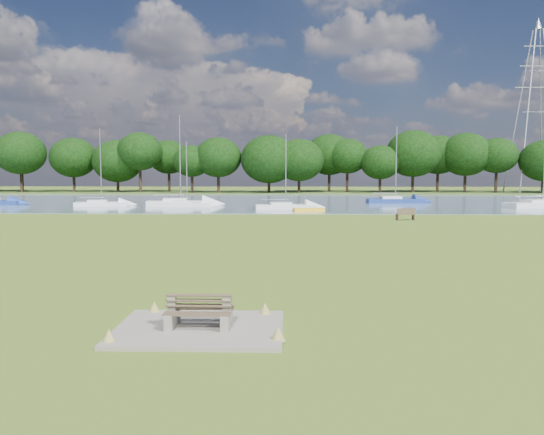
{
  "coord_description": "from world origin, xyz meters",
  "views": [
    {
      "loc": [
        2.21,
        -27.01,
        4.02
      ],
      "look_at": [
        1.48,
        -2.0,
        1.82
      ],
      "focal_mm": 35.0,
      "sensor_mm": 36.0,
      "label": 1
    }
  ],
  "objects_px": {
    "sailboat_1": "(180,201)",
    "sailboat_4": "(395,199)",
    "kayak": "(309,210)",
    "sailboat_6": "(285,205)",
    "bench_pair": "(199,313)",
    "riverbank_bench": "(406,214)",
    "sailboat_7": "(187,203)",
    "sailboat_2": "(101,202)",
    "pylon": "(536,84)",
    "sailboat_3": "(542,203)"
  },
  "relations": [
    {
      "from": "bench_pair",
      "to": "sailboat_7",
      "type": "xyz_separation_m",
      "value": [
        -9.01,
        45.54,
        0.0
      ]
    },
    {
      "from": "kayak",
      "to": "sailboat_7",
      "type": "distance_m",
      "value": 14.69
    },
    {
      "from": "kayak",
      "to": "sailboat_1",
      "type": "bearing_deg",
      "value": 133.92
    },
    {
      "from": "sailboat_1",
      "to": "sailboat_4",
      "type": "relative_size",
      "value": 1.09
    },
    {
      "from": "sailboat_7",
      "to": "bench_pair",
      "type": "bearing_deg",
      "value": -77.22
    },
    {
      "from": "kayak",
      "to": "sailboat_7",
      "type": "height_order",
      "value": "sailboat_7"
    },
    {
      "from": "pylon",
      "to": "sailboat_3",
      "type": "relative_size",
      "value": 2.83
    },
    {
      "from": "kayak",
      "to": "riverbank_bench",
      "type": "bearing_deg",
      "value": -67.48
    },
    {
      "from": "riverbank_bench",
      "to": "kayak",
      "type": "relative_size",
      "value": 0.53
    },
    {
      "from": "kayak",
      "to": "sailboat_2",
      "type": "height_order",
      "value": "sailboat_2"
    },
    {
      "from": "pylon",
      "to": "sailboat_4",
      "type": "xyz_separation_m",
      "value": [
        -30.77,
        -31.14,
        -18.79
      ]
    },
    {
      "from": "kayak",
      "to": "sailboat_7",
      "type": "xyz_separation_m",
      "value": [
        -13.35,
        6.13,
        0.26
      ]
    },
    {
      "from": "riverbank_bench",
      "to": "sailboat_7",
      "type": "xyz_separation_m",
      "value": [
        -20.91,
        15.16,
        -0.03
      ]
    },
    {
      "from": "pylon",
      "to": "kayak",
      "type": "bearing_deg",
      "value": -133.25
    },
    {
      "from": "riverbank_bench",
      "to": "sailboat_6",
      "type": "bearing_deg",
      "value": 117.6
    },
    {
      "from": "riverbank_bench",
      "to": "sailboat_4",
      "type": "relative_size",
      "value": 0.18
    },
    {
      "from": "pylon",
      "to": "sailboat_1",
      "type": "bearing_deg",
      "value": -146.96
    },
    {
      "from": "kayak",
      "to": "sailboat_2",
      "type": "relative_size",
      "value": 0.36
    },
    {
      "from": "sailboat_6",
      "to": "sailboat_1",
      "type": "bearing_deg",
      "value": 150.33
    },
    {
      "from": "sailboat_1",
      "to": "sailboat_6",
      "type": "xyz_separation_m",
      "value": [
        12.1,
        -4.79,
        -0.11
      ]
    },
    {
      "from": "pylon",
      "to": "sailboat_1",
      "type": "distance_m",
      "value": 69.86
    },
    {
      "from": "bench_pair",
      "to": "pylon",
      "type": "distance_m",
      "value": 97.75
    },
    {
      "from": "kayak",
      "to": "sailboat_1",
      "type": "distance_m",
      "value": 16.49
    },
    {
      "from": "bench_pair",
      "to": "sailboat_4",
      "type": "height_order",
      "value": "sailboat_4"
    },
    {
      "from": "sailboat_1",
      "to": "sailboat_2",
      "type": "height_order",
      "value": "sailboat_1"
    },
    {
      "from": "pylon",
      "to": "sailboat_2",
      "type": "height_order",
      "value": "pylon"
    },
    {
      "from": "riverbank_bench",
      "to": "kayak",
      "type": "xyz_separation_m",
      "value": [
        -7.56,
        9.03,
        -0.29
      ]
    },
    {
      "from": "riverbank_bench",
      "to": "sailboat_3",
      "type": "relative_size",
      "value": 0.15
    },
    {
      "from": "bench_pair",
      "to": "sailboat_6",
      "type": "distance_m",
      "value": 42.57
    },
    {
      "from": "kayak",
      "to": "sailboat_7",
      "type": "bearing_deg",
      "value": 137.9
    },
    {
      "from": "riverbank_bench",
      "to": "kayak",
      "type": "distance_m",
      "value": 11.78
    },
    {
      "from": "bench_pair",
      "to": "kayak",
      "type": "distance_m",
      "value": 39.65
    },
    {
      "from": "sailboat_6",
      "to": "sailboat_7",
      "type": "bearing_deg",
      "value": 156.56
    },
    {
      "from": "sailboat_1",
      "to": "sailboat_4",
      "type": "height_order",
      "value": "sailboat_1"
    },
    {
      "from": "pylon",
      "to": "sailboat_4",
      "type": "bearing_deg",
      "value": -134.65
    },
    {
      "from": "sailboat_1",
      "to": "sailboat_7",
      "type": "bearing_deg",
      "value": -65.4
    },
    {
      "from": "kayak",
      "to": "sailboat_2",
      "type": "xyz_separation_m",
      "value": [
        -23.33,
        7.14,
        0.27
      ]
    },
    {
      "from": "sailboat_6",
      "to": "kayak",
      "type": "bearing_deg",
      "value": -60.8
    },
    {
      "from": "bench_pair",
      "to": "sailboat_4",
      "type": "bearing_deg",
      "value": 74.34
    },
    {
      "from": "bench_pair",
      "to": "sailboat_6",
      "type": "relative_size",
      "value": 0.21
    },
    {
      "from": "kayak",
      "to": "sailboat_6",
      "type": "bearing_deg",
      "value": 109.83
    },
    {
      "from": "sailboat_4",
      "to": "sailboat_6",
      "type": "bearing_deg",
      "value": -146.18
    },
    {
      "from": "sailboat_7",
      "to": "kayak",
      "type": "bearing_deg",
      "value": -23.09
    },
    {
      "from": "pylon",
      "to": "sailboat_7",
      "type": "relative_size",
      "value": 4.27
    },
    {
      "from": "riverbank_bench",
      "to": "sailboat_1",
      "type": "relative_size",
      "value": 0.16
    },
    {
      "from": "pylon",
      "to": "sailboat_2",
      "type": "xyz_separation_m",
      "value": [
        -65.27,
        -37.45,
        -18.88
      ]
    },
    {
      "from": "bench_pair",
      "to": "pylon",
      "type": "height_order",
      "value": "pylon"
    },
    {
      "from": "sailboat_3",
      "to": "sailboat_4",
      "type": "xyz_separation_m",
      "value": [
        -14.55,
        7.29,
        -0.0
      ]
    },
    {
      "from": "bench_pair",
      "to": "sailboat_1",
      "type": "height_order",
      "value": "sailboat_1"
    },
    {
      "from": "kayak",
      "to": "sailboat_6",
      "type": "xyz_separation_m",
      "value": [
        -2.37,
        3.11,
        0.26
      ]
    }
  ]
}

